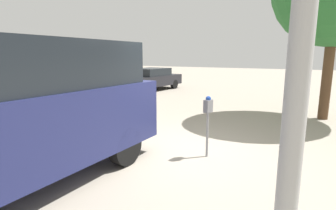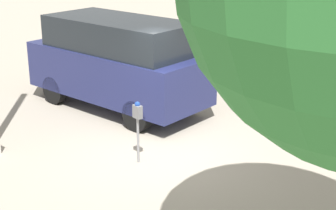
# 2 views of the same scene
# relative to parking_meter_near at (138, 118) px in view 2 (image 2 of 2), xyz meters

# --- Properties ---
(ground_plane) EXTENTS (80.00, 80.00, 0.00)m
(ground_plane) POSITION_rel_parking_meter_near_xyz_m (-0.07, -0.58, -0.95)
(ground_plane) COLOR gray
(parking_meter_near) EXTENTS (0.22, 0.15, 1.29)m
(parking_meter_near) POSITION_rel_parking_meter_near_xyz_m (0.00, 0.00, 0.00)
(parking_meter_near) COLOR gray
(parking_meter_near) RESTS_ON ground
(parked_van) EXTENTS (4.93, 1.98, 2.35)m
(parked_van) POSITION_rel_parking_meter_near_xyz_m (2.67, -2.08, 0.31)
(parked_van) COLOR navy
(parked_van) RESTS_ON ground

